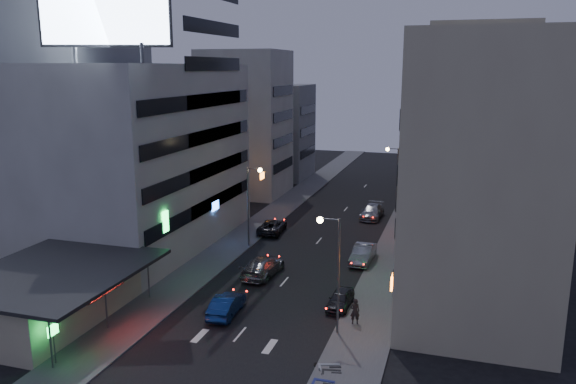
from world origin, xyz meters
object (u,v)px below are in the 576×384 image
at_px(person, 355,311).
at_px(parked_car_left, 272,226).
at_px(parked_car_right_near, 340,299).
at_px(road_car_silver, 263,266).
at_px(scooter_silver_b, 340,354).
at_px(parked_car_right_mid, 363,254).
at_px(parked_car_right_far, 372,212).
at_px(scooter_blue, 336,372).
at_px(scooter_black_b, 342,362).
at_px(scooter_silver_a, 340,384).
at_px(road_car_blue, 226,305).

bearing_deg(person, parked_car_left, -78.51).
xyz_separation_m(parked_car_right_near, road_car_silver, (-7.83, 4.57, 0.16)).
bearing_deg(person, scooter_silver_b, 70.00).
distance_m(parked_car_right_near, scooter_silver_b, 8.44).
relative_size(parked_car_right_mid, parked_car_right_far, 0.90).
height_order(parked_car_left, scooter_silver_b, parked_car_left).
distance_m(scooter_blue, scooter_black_b, 1.34).
xyz_separation_m(scooter_silver_a, scooter_blue, (-0.46, 1.13, 0.02)).
bearing_deg(scooter_silver_a, scooter_silver_b, 12.24).
bearing_deg(parked_car_right_far, scooter_blue, -82.35).
relative_size(parked_car_right_mid, scooter_silver_b, 2.53).
bearing_deg(scooter_silver_b, scooter_black_b, -179.01).
xyz_separation_m(parked_car_right_far, scooter_blue, (3.67, -36.67, -0.10)).
bearing_deg(parked_car_right_near, parked_car_right_mid, 92.38).
bearing_deg(parked_car_right_near, person, -57.00).
distance_m(parked_car_right_mid, road_car_blue, 16.06).
relative_size(scooter_blue, scooter_silver_b, 0.96).
height_order(scooter_blue, scooter_silver_b, scooter_silver_b).
relative_size(parked_car_left, person, 2.85).
distance_m(parked_car_right_far, scooter_silver_b, 34.81).
distance_m(parked_car_right_mid, person, 13.20).
bearing_deg(parked_car_right_near, parked_car_right_far, 95.63).
bearing_deg(parked_car_left, parked_car_right_far, -140.09).
height_order(parked_car_right_far, scooter_black_b, parked_car_right_far).
xyz_separation_m(scooter_silver_a, scooter_black_b, (-0.42, 2.47, -0.05)).
xyz_separation_m(parked_car_right_far, road_car_blue, (-5.95, -30.05, -0.05)).
distance_m(road_car_silver, person, 11.84).
height_order(parked_car_right_near, scooter_silver_a, parked_car_right_near).
xyz_separation_m(parked_car_right_mid, scooter_silver_b, (1.83, -18.73, -0.10)).
bearing_deg(road_car_silver, parked_car_right_mid, -139.42).
height_order(person, scooter_blue, person).
height_order(parked_car_left, road_car_blue, road_car_blue).
distance_m(parked_car_right_far, scooter_silver_a, 38.02).
bearing_deg(scooter_silver_a, parked_car_right_far, 6.74).
distance_m(road_car_silver, scooter_black_b, 16.69).
height_order(parked_car_left, scooter_black_b, parked_car_left).
relative_size(parked_car_left, scooter_blue, 2.80).
relative_size(scooter_black_b, scooter_silver_b, 0.85).
distance_m(parked_car_left, road_car_silver, 12.90).
bearing_deg(parked_car_right_near, parked_car_left, 125.18).
height_order(parked_car_right_near, scooter_blue, parked_car_right_near).
relative_size(scooter_silver_a, scooter_silver_b, 0.93).
height_order(road_car_silver, person, person).
relative_size(parked_car_right_mid, scooter_blue, 2.63).
distance_m(scooter_blue, scooter_silver_b, 2.03).
bearing_deg(scooter_blue, person, 2.17).
relative_size(scooter_blue, scooter_black_b, 1.13).
xyz_separation_m(road_car_blue, scooter_black_b, (9.66, -5.28, -0.12)).
bearing_deg(road_car_blue, parked_car_right_far, -105.08).
xyz_separation_m(parked_car_left, scooter_silver_b, (12.93, -25.29, -0.01)).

